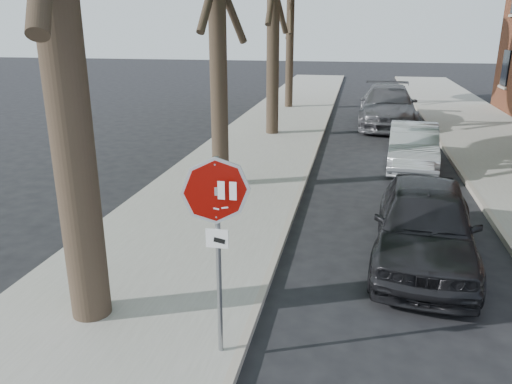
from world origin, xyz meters
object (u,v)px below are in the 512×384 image
at_px(stop_sign, 217,220).
at_px(car_c, 387,106).
at_px(car_a, 425,224).
at_px(car_b, 413,146).

bearing_deg(stop_sign, car_c, 80.60).
xyz_separation_m(stop_sign, car_a, (2.89, 3.52, -1.20)).
bearing_deg(car_b, car_a, -89.10).
distance_m(car_b, car_c, 7.05).
height_order(car_a, car_b, car_a).
height_order(stop_sign, car_c, stop_sign).
distance_m(stop_sign, car_b, 10.83).
height_order(car_a, car_c, car_c).
relative_size(car_b, car_c, 0.68).
bearing_deg(car_b, stop_sign, -103.48).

